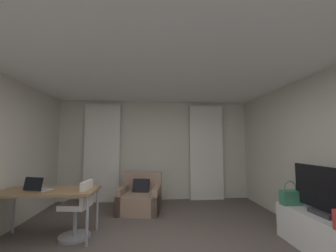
# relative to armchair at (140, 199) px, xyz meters

# --- Properties ---
(wall_window) EXTENTS (5.12, 0.06, 2.60)m
(wall_window) POSITION_rel_armchair_xyz_m (0.35, 0.95, 1.03)
(wall_window) COLOR beige
(wall_window) RESTS_ON ground
(ceiling) EXTENTS (5.12, 6.12, 0.06)m
(ceiling) POSITION_rel_armchair_xyz_m (0.35, -2.08, 2.36)
(ceiling) COLOR white
(ceiling) RESTS_ON wall_left
(curtain_left_panel) EXTENTS (0.90, 0.06, 2.50)m
(curtain_left_panel) POSITION_rel_armchair_xyz_m (-1.03, 0.82, 0.98)
(curtain_left_panel) COLOR silver
(curtain_left_panel) RESTS_ON ground
(curtain_right_panel) EXTENTS (0.90, 0.06, 2.50)m
(curtain_right_panel) POSITION_rel_armchair_xyz_m (1.72, 0.82, 0.98)
(curtain_right_panel) COLOR silver
(curtain_right_panel) RESTS_ON ground
(armchair) EXTENTS (0.98, 0.91, 0.81)m
(armchair) POSITION_rel_armchair_xyz_m (0.00, 0.00, 0.00)
(armchair) COLOR #997A66
(armchair) RESTS_ON ground
(desk) EXTENTS (1.46, 0.67, 0.75)m
(desk) POSITION_rel_armchair_xyz_m (-1.37, -1.21, 0.42)
(desk) COLOR olive
(desk) RESTS_ON ground
(desk_chair) EXTENTS (0.48, 0.48, 0.88)m
(desk_chair) POSITION_rel_armchair_xyz_m (-0.92, -1.20, 0.12)
(desk_chair) COLOR gray
(desk_chair) RESTS_ON ground
(laptop) EXTENTS (0.38, 0.33, 0.22)m
(laptop) POSITION_rel_armchair_xyz_m (-1.52, -1.27, 0.52)
(laptop) COLOR #ADADB2
(laptop) RESTS_ON desk
(tv_console) EXTENTS (0.51, 1.34, 0.52)m
(tv_console) POSITION_rel_armchair_xyz_m (2.53, -2.02, -0.01)
(tv_console) COLOR white
(tv_console) RESTS_ON ground
(tv_flatscreen) EXTENTS (0.20, 0.99, 0.65)m
(tv_flatscreen) POSITION_rel_armchair_xyz_m (2.53, -2.03, 0.55)
(tv_flatscreen) COLOR #333338
(tv_flatscreen) RESTS_ON tv_console
(handbag_primary) EXTENTS (0.30, 0.14, 0.37)m
(handbag_primary) POSITION_rel_armchair_xyz_m (2.41, -1.53, 0.37)
(handbag_primary) COLOR #387F5B
(handbag_primary) RESTS_ON tv_console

